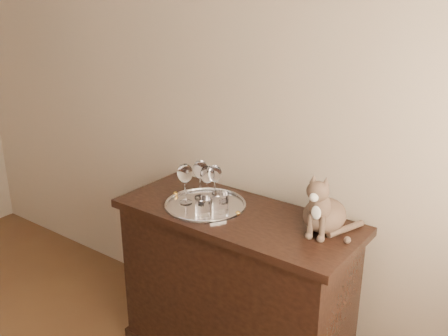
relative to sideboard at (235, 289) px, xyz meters
The scene contains 10 objects.
wall_back 1.15m from the sideboard, 152.68° to the left, with size 4.00×0.10×2.70m, color #BEA88E.
sideboard is the anchor object (origin of this frame).
tray 0.46m from the sideboard, 169.57° to the right, with size 0.40×0.40×0.01m, color silver.
wine_glass_a 0.58m from the sideboard, behind, with size 0.08×0.08×0.20m, color white, non-canonical shape.
wine_glass_b 0.55m from the sideboard, 163.44° to the left, with size 0.07×0.07×0.18m, color white, non-canonical shape.
wine_glass_c 0.60m from the sideboard, 165.86° to the right, with size 0.08×0.08×0.21m, color silver, non-canonical shape.
wine_glass_d 0.56m from the sideboard, behind, with size 0.07×0.07×0.19m, color white, non-canonical shape.
tumbler_a 0.50m from the sideboard, 131.14° to the right, with size 0.07×0.07×0.08m, color white.
tumbler_c 0.48m from the sideboard, 145.88° to the right, with size 0.08×0.08×0.09m, color silver.
cat 0.71m from the sideboard, 12.18° to the left, with size 0.29×0.27×0.29m, color brown, non-canonical shape.
Camera 1 is at (1.84, 0.17, 1.87)m, focal length 40.00 mm.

